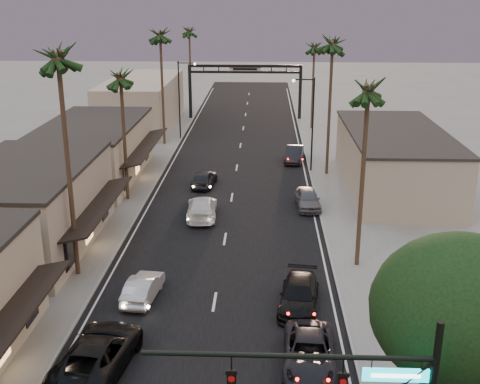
# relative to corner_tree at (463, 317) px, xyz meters

# --- Properties ---
(ground) EXTENTS (200.00, 200.00, 0.00)m
(ground) POSITION_rel_corner_tree_xyz_m (-9.48, 32.55, -5.98)
(ground) COLOR slate
(ground) RESTS_ON ground
(road) EXTENTS (14.00, 120.00, 0.02)m
(road) POSITION_rel_corner_tree_xyz_m (-9.48, 37.55, -5.97)
(road) COLOR black
(road) RESTS_ON ground
(sidewalk_left) EXTENTS (5.00, 92.00, 0.12)m
(sidewalk_left) POSITION_rel_corner_tree_xyz_m (-18.98, 44.55, -5.92)
(sidewalk_left) COLOR slate
(sidewalk_left) RESTS_ON ground
(sidewalk_right) EXTENTS (5.00, 92.00, 0.12)m
(sidewalk_right) POSITION_rel_corner_tree_xyz_m (0.02, 44.55, -5.92)
(sidewalk_right) COLOR slate
(sidewalk_right) RESTS_ON ground
(storefront_mid) EXTENTS (8.00, 14.00, 5.50)m
(storefront_mid) POSITION_rel_corner_tree_xyz_m (-22.48, 18.55, -3.23)
(storefront_mid) COLOR #A19781
(storefront_mid) RESTS_ON ground
(storefront_far) EXTENTS (8.00, 16.00, 5.00)m
(storefront_far) POSITION_rel_corner_tree_xyz_m (-22.48, 34.55, -3.48)
(storefront_far) COLOR tan
(storefront_far) RESTS_ON ground
(storefront_dist) EXTENTS (8.00, 20.00, 6.00)m
(storefront_dist) POSITION_rel_corner_tree_xyz_m (-22.48, 57.55, -2.98)
(storefront_dist) COLOR #A19781
(storefront_dist) RESTS_ON ground
(building_right) EXTENTS (8.00, 18.00, 5.00)m
(building_right) POSITION_rel_corner_tree_xyz_m (4.52, 32.55, -3.48)
(building_right) COLOR #A19781
(building_right) RESTS_ON ground
(corner_tree) EXTENTS (6.20, 6.20, 8.80)m
(corner_tree) POSITION_rel_corner_tree_xyz_m (0.00, 0.00, 0.00)
(corner_tree) COLOR #38281C
(corner_tree) RESTS_ON ground
(arch) EXTENTS (15.20, 0.40, 7.27)m
(arch) POSITION_rel_corner_tree_xyz_m (-9.48, 62.55, -0.45)
(arch) COLOR black
(arch) RESTS_ON ground
(streetlight_right) EXTENTS (2.13, 0.30, 9.00)m
(streetlight_right) POSITION_rel_corner_tree_xyz_m (-2.56, 37.55, -0.65)
(streetlight_right) COLOR black
(streetlight_right) RESTS_ON ground
(streetlight_left) EXTENTS (2.13, 0.30, 9.00)m
(streetlight_left) POSITION_rel_corner_tree_xyz_m (-16.40, 50.55, -0.65)
(streetlight_left) COLOR black
(streetlight_left) RESTS_ON ground
(palm_lb) EXTENTS (3.20, 3.20, 15.20)m
(palm_lb) POSITION_rel_corner_tree_xyz_m (-18.08, 14.55, 7.41)
(palm_lb) COLOR #38281C
(palm_lb) RESTS_ON ground
(palm_lc) EXTENTS (3.20, 3.20, 12.20)m
(palm_lc) POSITION_rel_corner_tree_xyz_m (-18.08, 28.55, 4.49)
(palm_lc) COLOR #38281C
(palm_lc) RESTS_ON ground
(palm_ld) EXTENTS (3.20, 3.20, 14.20)m
(palm_ld) POSITION_rel_corner_tree_xyz_m (-18.08, 47.55, 6.44)
(palm_ld) COLOR #38281C
(palm_ld) RESTS_ON ground
(palm_ra) EXTENTS (3.20, 3.20, 13.20)m
(palm_ra) POSITION_rel_corner_tree_xyz_m (-0.88, 16.55, 5.46)
(palm_ra) COLOR #38281C
(palm_ra) RESTS_ON ground
(palm_rb) EXTENTS (3.20, 3.20, 14.20)m
(palm_rb) POSITION_rel_corner_tree_xyz_m (-0.88, 36.55, 6.44)
(palm_rb) COLOR #38281C
(palm_rb) RESTS_ON ground
(palm_rc) EXTENTS (3.20, 3.20, 12.20)m
(palm_rc) POSITION_rel_corner_tree_xyz_m (-0.88, 56.55, 4.49)
(palm_rc) COLOR #38281C
(palm_rc) RESTS_ON ground
(palm_far) EXTENTS (3.20, 3.20, 13.20)m
(palm_far) POSITION_rel_corner_tree_xyz_m (-17.78, 70.55, 5.46)
(palm_far) COLOR #38281C
(palm_far) RESTS_ON ground
(oncoming_pickup) EXTENTS (3.57, 6.43, 1.70)m
(oncoming_pickup) POSITION_rel_corner_tree_xyz_m (-14.26, 5.05, -5.13)
(oncoming_pickup) COLOR black
(oncoming_pickup) RESTS_ON ground
(oncoming_silver) EXTENTS (1.88, 4.28, 1.37)m
(oncoming_silver) POSITION_rel_corner_tree_xyz_m (-13.51, 11.79, -5.29)
(oncoming_silver) COLOR #9F9FA4
(oncoming_silver) RESTS_ON ground
(oncoming_white) EXTENTS (2.51, 5.52, 1.57)m
(oncoming_white) POSITION_rel_corner_tree_xyz_m (-11.51, 24.78, -5.19)
(oncoming_white) COLOR silver
(oncoming_white) RESTS_ON ground
(oncoming_dgrey) EXTENTS (2.30, 4.55, 1.49)m
(oncoming_dgrey) POSITION_rel_corner_tree_xyz_m (-12.09, 32.52, -5.24)
(oncoming_dgrey) COLOR black
(oncoming_dgrey) RESTS_ON ground
(curbside_near) EXTENTS (2.66, 5.30, 1.44)m
(curbside_near) POSITION_rel_corner_tree_xyz_m (-4.63, 5.68, -5.26)
(curbside_near) COLOR black
(curbside_near) RESTS_ON ground
(curbside_black) EXTENTS (2.67, 5.23, 1.45)m
(curbside_black) POSITION_rel_corner_tree_xyz_m (-4.81, 11.18, -5.25)
(curbside_black) COLOR black
(curbside_black) RESTS_ON ground
(curbside_grey) EXTENTS (2.05, 4.58, 1.53)m
(curbside_grey) POSITION_rel_corner_tree_xyz_m (-3.28, 27.25, -5.22)
(curbside_grey) COLOR #54555A
(curbside_grey) RESTS_ON ground
(curbside_far) EXTENTS (2.24, 4.87, 1.55)m
(curbside_far) POSITION_rel_corner_tree_xyz_m (-3.75, 41.10, -5.21)
(curbside_far) COLOR black
(curbside_far) RESTS_ON ground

